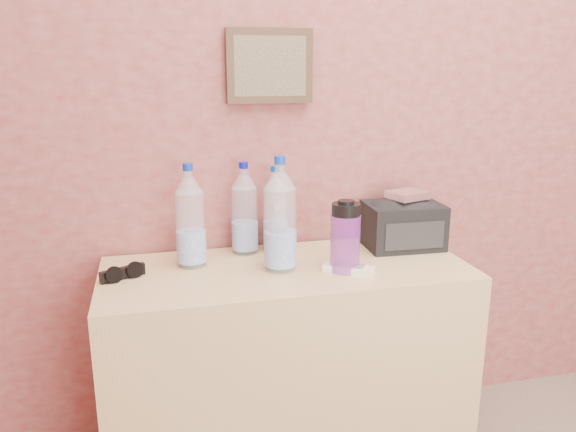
% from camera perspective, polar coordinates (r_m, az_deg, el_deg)
% --- Properties ---
extents(picture_frame, '(0.30, 0.03, 0.25)m').
position_cam_1_polar(picture_frame, '(1.99, -1.88, 14.97)').
color(picture_frame, '#382311').
rests_on(picture_frame, room_shell).
extents(dresser, '(1.21, 0.50, 0.76)m').
position_cam_1_polar(dresser, '(2.03, -0.13, -15.26)').
color(dresser, '#A68752').
rests_on(dresser, ground).
extents(pet_large_a, '(0.09, 0.09, 0.34)m').
position_cam_1_polar(pet_large_a, '(1.87, -9.89, -0.54)').
color(pet_large_a, white).
rests_on(pet_large_a, dresser).
extents(pet_large_b, '(0.09, 0.09, 0.33)m').
position_cam_1_polar(pet_large_b, '(1.98, -4.45, 0.27)').
color(pet_large_b, '#ABC5DC').
rests_on(pet_large_b, dresser).
extents(pet_large_c, '(0.08, 0.08, 0.31)m').
position_cam_1_polar(pet_large_c, '(2.00, -1.32, 0.26)').
color(pet_large_c, silver).
rests_on(pet_large_c, dresser).
extents(pet_large_d, '(0.10, 0.10, 0.37)m').
position_cam_1_polar(pet_large_d, '(1.80, -0.80, -0.48)').
color(pet_large_d, silver).
rests_on(pet_large_d, dresser).
extents(pet_small, '(0.06, 0.06, 0.22)m').
position_cam_1_polar(pet_small, '(1.83, -1.12, -2.52)').
color(pet_small, '#AAC5D1').
rests_on(pet_small, dresser).
extents(nalgene_bottle, '(0.10, 0.10, 0.24)m').
position_cam_1_polar(nalgene_bottle, '(1.81, 5.84, -2.09)').
color(nalgene_bottle, purple).
rests_on(nalgene_bottle, dresser).
extents(sunglasses, '(0.15, 0.11, 0.04)m').
position_cam_1_polar(sunglasses, '(1.84, -16.45, -5.59)').
color(sunglasses, black).
rests_on(sunglasses, dresser).
extents(ac_remote, '(0.16, 0.13, 0.02)m').
position_cam_1_polar(ac_remote, '(1.83, 6.20, -5.37)').
color(ac_remote, white).
rests_on(ac_remote, dresser).
extents(toiletry_bag, '(0.28, 0.21, 0.18)m').
position_cam_1_polar(toiletry_bag, '(2.09, 11.59, -0.64)').
color(toiletry_bag, black).
rests_on(toiletry_bag, dresser).
extents(foil_packet, '(0.15, 0.14, 0.03)m').
position_cam_1_polar(foil_packet, '(2.06, 12.04, 2.12)').
color(foil_packet, white).
rests_on(foil_packet, toiletry_bag).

